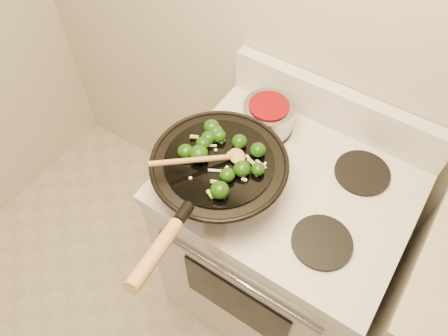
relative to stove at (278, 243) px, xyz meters
The scene contains 5 objects.
stove is the anchor object (origin of this frame).
wok 0.58m from the stove, 138.53° to the right, with size 0.42×0.69×0.28m.
stirfry 0.65m from the stove, 143.29° to the right, with size 0.27×0.24×0.05m.
wooden_spoon 0.67m from the stove, 137.91° to the right, with size 0.21×0.24×0.07m.
saucepan 0.56m from the stove, 141.16° to the left, with size 0.18×0.28×0.10m.
Camera 1 is at (-0.03, 0.38, 2.08)m, focal length 35.00 mm.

